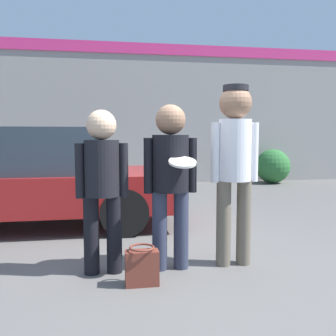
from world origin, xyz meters
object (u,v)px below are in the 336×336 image
object	(u,v)px
person_right	(235,156)
handbag	(142,266)
person_middle_with_frisbee	(171,172)
shrub	(273,166)
parked_car_near	(27,177)
person_left	(102,179)

from	to	relation	value
person_right	handbag	bearing A→B (deg)	-158.94
person_middle_with_frisbee	handbag	bearing A→B (deg)	-131.52
shrub	person_right	bearing A→B (deg)	-118.55
parked_car_near	handbag	distance (m)	2.96
shrub	handbag	distance (m)	7.97
person_middle_with_frisbee	parked_car_near	distance (m)	2.80
person_right	handbag	world-z (taller)	person_right
person_middle_with_frisbee	handbag	distance (m)	0.95
parked_car_near	handbag	size ratio (longest dim) A/B	12.29
person_right	parked_car_near	xyz separation A→B (m)	(-2.45, 2.13, -0.40)
person_left	person_middle_with_frisbee	distance (m)	0.67
person_middle_with_frisbee	person_right	xyz separation A→B (m)	(0.67, 0.01, 0.15)
shrub	handbag	size ratio (longest dim) A/B	2.70
shrub	person_left	bearing A→B (deg)	-127.12
person_right	handbag	xyz separation A→B (m)	(-1.00, -0.38, -0.96)
shrub	person_middle_with_frisbee	bearing A→B (deg)	-123.01
person_left	person_right	world-z (taller)	person_right
person_left	shrub	xyz separation A→B (m)	(4.74, 6.27, -0.45)
person_right	parked_car_near	bearing A→B (deg)	138.95
person_left	shrub	world-z (taller)	person_left
person_right	handbag	distance (m)	1.44
person_middle_with_frisbee	parked_car_near	size ratio (longest dim) A/B	0.38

